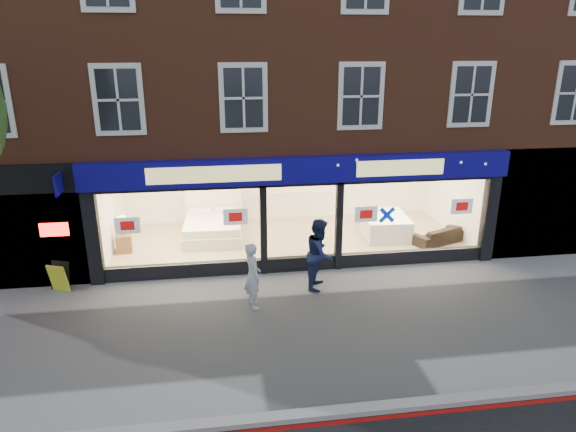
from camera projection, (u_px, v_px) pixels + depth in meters
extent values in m
plane|color=gray|center=(324.00, 326.00, 11.64)|extent=(120.00, 120.00, 0.00)
cube|color=#8C0A07|center=(362.00, 420.00, 8.74)|extent=(60.00, 0.10, 0.01)
cube|color=gray|center=(359.00, 410.00, 8.91)|extent=(60.00, 0.25, 0.12)
cube|color=tan|center=(290.00, 240.00, 16.54)|extent=(11.00, 4.50, 0.10)
cube|color=brown|center=(282.00, 24.00, 16.06)|extent=(19.00, 8.00, 6.70)
cube|color=#0D0774|center=(303.00, 170.00, 13.39)|extent=(11.40, 0.28, 0.70)
cube|color=black|center=(301.00, 263.00, 14.46)|extent=(11.00, 0.18, 0.40)
cube|color=black|center=(93.00, 237.00, 13.33)|extent=(0.35, 0.30, 2.60)
cube|color=black|center=(489.00, 218.00, 14.83)|extent=(0.35, 0.30, 2.60)
cube|color=white|center=(181.00, 228.00, 13.54)|extent=(4.20, 0.02, 2.10)
cube|color=white|center=(416.00, 217.00, 14.43)|extent=(4.20, 0.02, 2.10)
cube|color=white|center=(300.00, 230.00, 14.32)|extent=(1.80, 0.02, 2.10)
cube|color=silver|center=(280.00, 185.00, 18.25)|extent=(11.00, 0.20, 2.60)
cube|color=#FFEAC6|center=(290.00, 163.00, 15.72)|extent=(11.00, 4.50, 0.12)
cube|color=black|center=(9.00, 225.00, 13.16)|extent=(3.80, 0.60, 3.30)
cube|color=#FF140C|center=(54.00, 230.00, 13.02)|extent=(0.70, 0.04, 0.35)
cube|color=black|center=(551.00, 202.00, 15.13)|extent=(4.00, 0.40, 3.30)
cube|color=white|center=(213.00, 233.00, 16.50)|extent=(1.91, 2.21, 0.37)
cube|color=white|center=(213.00, 224.00, 16.40)|extent=(1.83, 2.13, 0.27)
cube|color=white|center=(214.00, 209.00, 17.41)|extent=(1.90, 0.21, 1.28)
cube|color=white|center=(201.00, 211.00, 17.02)|extent=(0.70, 0.37, 0.13)
cube|color=white|center=(225.00, 210.00, 17.09)|extent=(0.70, 0.37, 0.13)
cube|color=brown|center=(124.00, 243.00, 15.45)|extent=(0.49, 0.49, 0.55)
cube|color=silver|center=(384.00, 232.00, 16.77)|extent=(1.49, 1.84, 0.23)
cube|color=silver|center=(384.00, 226.00, 16.70)|extent=(1.49, 1.84, 0.23)
cube|color=silver|center=(385.00, 219.00, 16.62)|extent=(1.49, 1.84, 0.23)
imported|color=black|center=(438.00, 235.00, 16.16)|extent=(1.87, 1.29, 0.51)
cube|color=gold|center=(59.00, 277.00, 13.18)|extent=(0.59, 0.49, 0.78)
imported|color=#B7B9BF|center=(253.00, 275.00, 12.25)|extent=(0.53, 0.68, 1.65)
imported|color=#192347|center=(320.00, 253.00, 13.24)|extent=(0.99, 1.10, 1.87)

